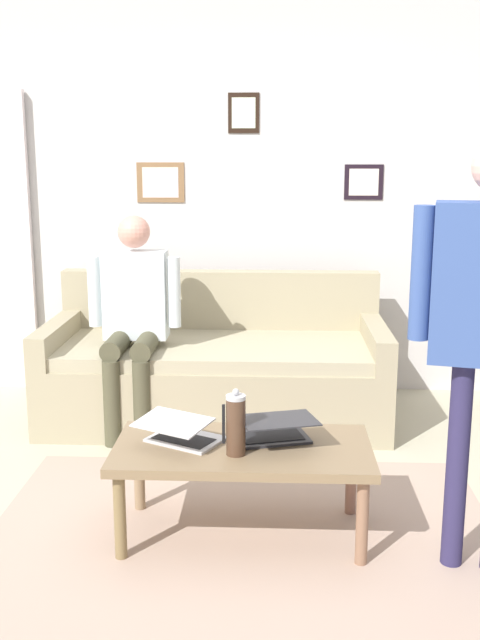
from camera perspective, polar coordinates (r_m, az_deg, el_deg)
name	(u,v)px	position (r m, az deg, el deg)	size (l,w,h in m)	color
ground_plane	(225,536)	(3.38, -1.13, -16.18)	(7.68, 7.68, 0.00)	#B7B398
area_rug	(241,545)	(3.30, 0.11, -16.83)	(2.23, 1.83, 0.01)	tan
back_wall	(245,196)	(5.17, 0.42, 9.45)	(7.04, 0.11, 2.70)	silver
couch	(216,371)	(4.69, -1.83, -3.89)	(2.08, 0.94, 0.88)	tan
coffee_table	(243,456)	(3.23, 0.19, -10.35)	(1.10, 0.56, 0.41)	#81694A
laptop_left	(181,433)	(3.24, -4.51, -8.63)	(0.41, 0.41, 0.13)	silver
laptop_center	(273,431)	(3.25, 2.56, -8.44)	(0.40, 0.42, 0.13)	#28282D
french_press	(236,425)	(3.08, -0.33, -8.00)	(0.10, 0.08, 0.28)	#4C3323
person_seated	(134,311)	(4.42, -8.13, 0.70)	(0.55, 0.51, 1.28)	#4B4933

